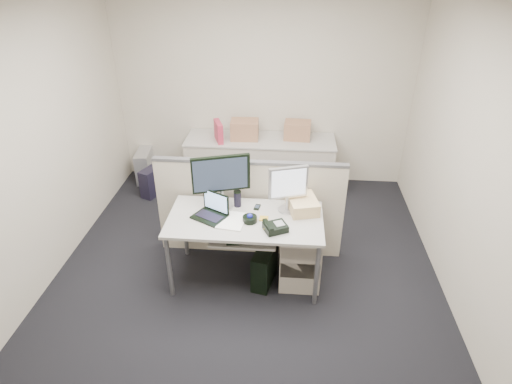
# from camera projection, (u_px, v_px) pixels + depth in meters

# --- Properties ---
(floor) EXTENTS (4.00, 4.50, 0.01)m
(floor) POSITION_uv_depth(u_px,v_px,m) (246.00, 277.00, 4.49)
(floor) COLOR black
(floor) RESTS_ON ground
(wall_back) EXTENTS (4.00, 0.02, 2.70)m
(wall_back) POSITION_uv_depth(u_px,v_px,m) (262.00, 88.00, 5.75)
(wall_back) COLOR #BBB29D
(wall_back) RESTS_ON ground
(wall_front) EXTENTS (4.00, 0.02, 2.70)m
(wall_front) POSITION_uv_depth(u_px,v_px,m) (189.00, 383.00, 1.87)
(wall_front) COLOR #BBB29D
(wall_front) RESTS_ON ground
(wall_left) EXTENTS (0.02, 4.50, 2.70)m
(wall_left) POSITION_uv_depth(u_px,v_px,m) (30.00, 152.00, 3.96)
(wall_left) COLOR #BBB29D
(wall_left) RESTS_ON ground
(wall_right) EXTENTS (0.02, 4.50, 2.70)m
(wall_right) POSITION_uv_depth(u_px,v_px,m) (476.00, 169.00, 3.67)
(wall_right) COLOR #BBB29D
(wall_right) RESTS_ON ground
(desk) EXTENTS (1.50, 0.75, 0.73)m
(desk) POSITION_uv_depth(u_px,v_px,m) (245.00, 224.00, 4.16)
(desk) COLOR #AEA9A2
(desk) RESTS_ON floor
(keyboard_tray) EXTENTS (0.62, 0.32, 0.02)m
(keyboard_tray) POSITION_uv_depth(u_px,v_px,m) (243.00, 238.00, 4.02)
(keyboard_tray) COLOR #AEA9A2
(keyboard_tray) RESTS_ON desk
(drawer_pedestal) EXTENTS (0.40, 0.55, 0.65)m
(drawer_pedestal) POSITION_uv_depth(u_px,v_px,m) (300.00, 251.00, 4.33)
(drawer_pedestal) COLOR #B6AB9C
(drawer_pedestal) RESTS_ON floor
(cubicle_partition) EXTENTS (2.00, 0.06, 1.10)m
(cubicle_partition) POSITION_uv_depth(u_px,v_px,m) (250.00, 209.00, 4.60)
(cubicle_partition) COLOR #BCB49D
(cubicle_partition) RESTS_ON floor
(back_counter) EXTENTS (2.00, 0.60, 0.72)m
(back_counter) POSITION_uv_depth(u_px,v_px,m) (260.00, 164.00, 5.97)
(back_counter) COLOR #B6AB9C
(back_counter) RESTS_ON floor
(monitor_main) EXTENTS (0.61, 0.38, 0.57)m
(monitor_main) POSITION_uv_depth(u_px,v_px,m) (221.00, 182.00, 4.15)
(monitor_main) COLOR black
(monitor_main) RESTS_ON desk
(monitor_small) EXTENTS (0.43, 0.30, 0.47)m
(monitor_small) POSITION_uv_depth(u_px,v_px,m) (288.00, 190.00, 4.13)
(monitor_small) COLOR #B7B7BC
(monitor_small) RESTS_ON desk
(laptop) EXTENTS (0.38, 0.35, 0.23)m
(laptop) POSITION_uv_depth(u_px,v_px,m) (209.00, 208.00, 4.07)
(laptop) COLOR black
(laptop) RESTS_ON desk
(trackball) EXTENTS (0.17, 0.17, 0.05)m
(trackball) POSITION_uv_depth(u_px,v_px,m) (250.00, 219.00, 4.06)
(trackball) COLOR black
(trackball) RESTS_ON desk
(desk_phone) EXTENTS (0.25, 0.24, 0.06)m
(desk_phone) POSITION_uv_depth(u_px,v_px,m) (275.00, 227.00, 3.93)
(desk_phone) COLOR black
(desk_phone) RESTS_ON desk
(paper_stack) EXTENTS (0.29, 0.34, 0.01)m
(paper_stack) POSITION_uv_depth(u_px,v_px,m) (232.00, 221.00, 4.07)
(paper_stack) COLOR white
(paper_stack) RESTS_ON desk
(sticky_pad) EXTENTS (0.09, 0.09, 0.01)m
(sticky_pad) POSITION_uv_depth(u_px,v_px,m) (264.00, 219.00, 4.11)
(sticky_pad) COLOR gold
(sticky_pad) RESTS_ON desk
(travel_mug) EXTENTS (0.09, 0.09, 0.16)m
(travel_mug) POSITION_uv_depth(u_px,v_px,m) (238.00, 199.00, 4.28)
(travel_mug) COLOR black
(travel_mug) RESTS_ON desk
(banana) EXTENTS (0.20, 0.14, 0.04)m
(banana) POSITION_uv_depth(u_px,v_px,m) (273.00, 227.00, 3.96)
(banana) COLOR #FDFF1C
(banana) RESTS_ON desk
(cellphone) EXTENTS (0.07, 0.11, 0.01)m
(cellphone) POSITION_uv_depth(u_px,v_px,m) (257.00, 207.00, 4.29)
(cellphone) COLOR black
(cellphone) RESTS_ON desk
(manila_folders) EXTENTS (0.35, 0.40, 0.13)m
(manila_folders) POSITION_uv_depth(u_px,v_px,m) (303.00, 204.00, 4.22)
(manila_folders) COLOR beige
(manila_folders) RESTS_ON desk
(keyboard) EXTENTS (0.42, 0.20, 0.02)m
(keyboard) POSITION_uv_depth(u_px,v_px,m) (248.00, 239.00, 3.97)
(keyboard) COLOR black
(keyboard) RESTS_ON keyboard_tray
(pc_tower_desk) EXTENTS (0.26, 0.45, 0.40)m
(pc_tower_desk) POSITION_uv_depth(u_px,v_px,m) (265.00, 266.00, 4.33)
(pc_tower_desk) COLOR black
(pc_tower_desk) RESTS_ON floor
(pc_tower_spare_dark) EXTENTS (0.32, 0.45, 0.39)m
(pc_tower_spare_dark) POSITION_uv_depth(u_px,v_px,m) (154.00, 180.00, 5.90)
(pc_tower_spare_dark) COLOR black
(pc_tower_spare_dark) RESTS_ON floor
(pc_tower_spare_silver) EXTENTS (0.24, 0.49, 0.45)m
(pc_tower_spare_silver) POSITION_uv_depth(u_px,v_px,m) (145.00, 165.00, 6.25)
(pc_tower_spare_silver) COLOR #B7B7BC
(pc_tower_spare_silver) RESTS_ON floor
(cardboard_box_left) EXTENTS (0.38, 0.29, 0.27)m
(cardboard_box_left) POSITION_uv_depth(u_px,v_px,m) (245.00, 130.00, 5.75)
(cardboard_box_left) COLOR #8E664C
(cardboard_box_left) RESTS_ON back_counter
(cardboard_box_right) EXTENTS (0.36, 0.29, 0.25)m
(cardboard_box_right) POSITION_uv_depth(u_px,v_px,m) (297.00, 131.00, 5.76)
(cardboard_box_right) COLOR #8E664C
(cardboard_box_right) RESTS_ON back_counter
(red_binder) EXTENTS (0.17, 0.31, 0.28)m
(red_binder) POSITION_uv_depth(u_px,v_px,m) (219.00, 132.00, 5.68)
(red_binder) COLOR #B02B43
(red_binder) RESTS_ON back_counter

